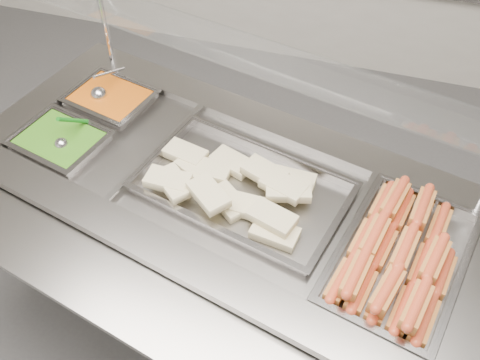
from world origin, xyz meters
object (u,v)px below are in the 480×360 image
(ladle, at_px, (100,94))
(sneeze_guard, at_px, (261,58))
(pan_hotdogs, at_px, (399,263))
(pan_wraps, at_px, (242,191))
(serving_spoon, at_px, (64,140))
(steam_counter, at_px, (229,254))

(ladle, bearing_deg, sneeze_guard, -6.32)
(pan_hotdogs, xyz_separation_m, ladle, (-1.18, 0.41, 0.05))
(sneeze_guard, relative_size, ladle, 8.44)
(pan_wraps, xyz_separation_m, ladle, (-0.66, 0.29, 0.03))
(pan_hotdogs, distance_m, serving_spoon, 1.19)
(serving_spoon, bearing_deg, pan_wraps, -1.12)
(steam_counter, height_order, ladle, ladle)
(pan_wraps, height_order, serving_spoon, serving_spoon)
(pan_hotdogs, relative_size, pan_wraps, 0.81)
(serving_spoon, bearing_deg, sneeze_guard, 17.29)
(sneeze_guard, distance_m, pan_hotdogs, 0.74)
(sneeze_guard, distance_m, ladle, 0.74)
(serving_spoon, bearing_deg, pan_hotdogs, -6.75)
(serving_spoon, bearing_deg, steam_counter, 0.06)
(steam_counter, relative_size, pan_hotdogs, 3.29)
(steam_counter, relative_size, sneeze_guard, 1.21)
(pan_hotdogs, xyz_separation_m, pan_wraps, (-0.52, 0.13, 0.01))
(steam_counter, bearing_deg, ladle, 155.57)
(sneeze_guard, bearing_deg, steam_counter, -103.63)
(pan_hotdogs, height_order, pan_wraps, same)
(sneeze_guard, distance_m, pan_wraps, 0.43)
(pan_wraps, height_order, ladle, ladle)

